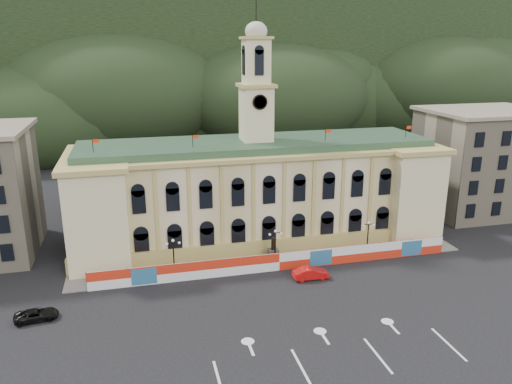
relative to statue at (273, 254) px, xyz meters
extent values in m
plane|color=black|center=(0.00, -18.00, -1.19)|extent=(260.00, 260.00, 0.00)
cube|color=black|center=(0.00, 112.00, 20.81)|extent=(230.00, 70.00, 44.00)
cube|color=#595651|center=(35.00, 92.00, 28.81)|extent=(22.00, 8.00, 14.00)
cube|color=#595651|center=(-48.00, 90.00, 24.81)|extent=(16.00, 7.00, 10.00)
cube|color=beige|center=(0.00, 10.00, 5.81)|extent=(55.00, 15.00, 14.00)
cube|color=tan|center=(0.00, 2.20, 0.01)|extent=(56.00, 0.80, 2.40)
cube|color=tan|center=(0.00, 10.00, 13.11)|extent=(56.20, 16.20, 0.60)
cube|color=#325339|center=(0.00, 10.00, 13.81)|extent=(53.00, 13.00, 1.20)
cube|color=#F2E7B7|center=(-23.50, 9.00, 5.81)|extent=(8.00, 17.00, 14.00)
cube|color=#F2E7B7|center=(23.50, 9.00, 5.81)|extent=(8.00, 17.00, 14.00)
cube|color=#F2E7B7|center=(0.00, 10.00, 18.41)|extent=(4.40, 4.40, 8.00)
cube|color=tan|center=(0.00, 10.00, 22.61)|extent=(5.20, 5.20, 0.50)
cube|color=#F2E7B7|center=(0.00, 10.00, 25.91)|extent=(3.60, 3.60, 6.50)
cube|color=tan|center=(0.00, 10.00, 29.31)|extent=(4.20, 4.20, 0.40)
cylinder|color=black|center=(0.00, 7.70, 20.41)|extent=(2.20, 0.20, 2.20)
ellipsoid|color=beige|center=(0.00, 10.00, 30.21)|extent=(3.20, 3.20, 2.72)
cylinder|color=black|center=(0.00, 10.00, 33.41)|extent=(0.12, 0.12, 5.00)
cube|color=tan|center=(43.00, 13.00, 7.81)|extent=(20.00, 16.00, 18.00)
cube|color=gray|center=(43.00, 13.00, 17.11)|extent=(21.00, 17.00, 0.60)
cube|color=red|center=(0.00, -3.00, 0.06)|extent=(50.00, 0.25, 2.50)
cube|color=#2B6590|center=(-18.00, -3.14, 0.06)|extent=(3.20, 0.05, 2.20)
cube|color=#2B6590|center=(6.00, -3.14, 0.06)|extent=(3.20, 0.05, 2.20)
cube|color=#2B6590|center=(20.00, -3.14, 0.06)|extent=(3.20, 0.05, 2.20)
cube|color=slate|center=(0.00, -0.25, -1.11)|extent=(56.00, 5.50, 0.16)
cube|color=#595651|center=(0.00, 0.00, -0.29)|extent=(1.40, 1.40, 1.80)
cylinder|color=black|center=(0.00, 0.00, 1.41)|extent=(0.60, 0.60, 1.60)
sphere|color=black|center=(0.00, 0.00, 2.31)|extent=(0.44, 0.44, 0.44)
cylinder|color=black|center=(-14.00, -1.00, -1.04)|extent=(0.44, 0.44, 0.30)
cylinder|color=black|center=(-14.00, -1.00, 1.21)|extent=(0.18, 0.18, 4.80)
cube|color=black|center=(-14.00, -1.00, 3.51)|extent=(1.60, 0.08, 0.08)
sphere|color=silver|center=(-14.80, -1.00, 3.36)|extent=(0.36, 0.36, 0.36)
sphere|color=silver|center=(-13.20, -1.00, 3.36)|extent=(0.36, 0.36, 0.36)
sphere|color=silver|center=(-14.00, -1.00, 3.76)|extent=(0.40, 0.40, 0.40)
cylinder|color=black|center=(0.00, -1.00, -1.04)|extent=(0.44, 0.44, 0.30)
cylinder|color=black|center=(0.00, -1.00, 1.21)|extent=(0.18, 0.18, 4.80)
cube|color=black|center=(0.00, -1.00, 3.51)|extent=(1.60, 0.08, 0.08)
sphere|color=silver|center=(-0.80, -1.00, 3.36)|extent=(0.36, 0.36, 0.36)
sphere|color=silver|center=(0.80, -1.00, 3.36)|extent=(0.36, 0.36, 0.36)
sphere|color=silver|center=(0.00, -1.00, 3.76)|extent=(0.40, 0.40, 0.40)
cylinder|color=black|center=(14.00, -1.00, -1.04)|extent=(0.44, 0.44, 0.30)
cylinder|color=black|center=(14.00, -1.00, 1.21)|extent=(0.18, 0.18, 4.80)
cube|color=black|center=(14.00, -1.00, 3.51)|extent=(1.60, 0.08, 0.08)
sphere|color=silver|center=(13.20, -1.00, 3.36)|extent=(0.36, 0.36, 0.36)
sphere|color=silver|center=(14.80, -1.00, 3.36)|extent=(0.36, 0.36, 0.36)
sphere|color=silver|center=(14.00, -1.00, 3.76)|extent=(0.40, 0.40, 0.40)
imported|color=red|center=(3.29, -6.50, -0.40)|extent=(1.87, 4.86, 1.58)
imported|color=black|center=(-30.00, -8.72, -0.54)|extent=(3.18, 5.14, 1.30)
camera|label=1|loc=(-18.09, -62.60, 28.60)|focal=35.00mm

